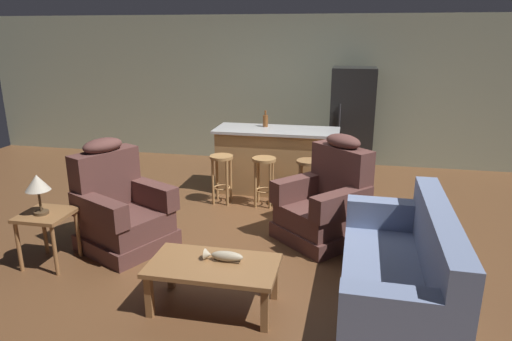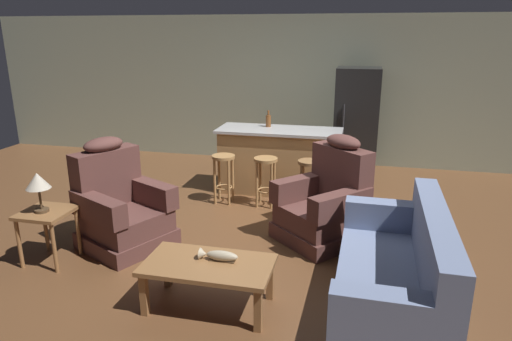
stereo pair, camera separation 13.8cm
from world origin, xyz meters
name	(u,v)px [view 1 (the left image)]	position (x,y,z in m)	size (l,w,h in m)	color
ground_plane	(259,226)	(0.00, 0.00, 0.00)	(12.00, 12.00, 0.00)	brown
back_wall	(293,90)	(0.00, 3.12, 1.30)	(12.00, 0.05, 2.60)	#9EA88E
coffee_table	(213,269)	(-0.04, -1.77, 0.36)	(1.10, 0.60, 0.42)	olive
fish_figurine	(223,256)	(0.03, -1.70, 0.46)	(0.34, 0.10, 0.10)	#4C3823
couch	(401,277)	(1.52, -1.53, 0.34)	(0.88, 1.92, 0.94)	#707FA3
recliner_near_lamp	(121,210)	(-1.39, -0.81, 0.42)	(1.13, 1.13, 1.20)	brown
recliner_near_island	(326,203)	(0.82, -0.15, 0.42)	(1.19, 1.19, 1.20)	brown
end_table	(47,222)	(-1.91, -1.35, 0.46)	(0.48, 0.48, 0.56)	olive
table_lamp	(37,185)	(-1.93, -1.38, 0.87)	(0.24, 0.24, 0.41)	#4C3823
kitchen_island	(276,160)	(0.00, 1.35, 0.48)	(1.80, 0.70, 0.95)	#AD7F4C
bar_stool_left	(222,170)	(-0.66, 0.72, 0.47)	(0.32, 0.32, 0.68)	#A87A47
bar_stool_middle	(264,173)	(-0.07, 0.72, 0.47)	(0.32, 0.32, 0.68)	#A87A47
bar_stool_right	(308,175)	(0.53, 0.72, 0.47)	(0.32, 0.32, 0.68)	olive
refrigerator	(352,121)	(1.07, 2.55, 0.88)	(0.70, 0.69, 1.76)	black
bottle_tall_green	(265,120)	(-0.20, 1.49, 1.04)	(0.08, 0.08, 0.24)	brown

